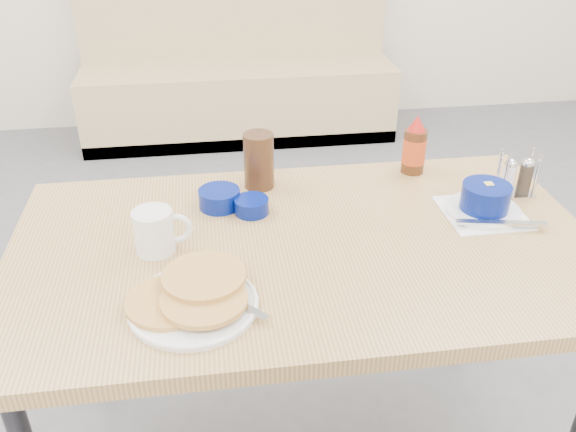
{
  "coord_description": "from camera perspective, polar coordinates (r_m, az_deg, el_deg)",
  "views": [
    {
      "loc": [
        -0.21,
        -0.95,
        1.56
      ],
      "look_at": [
        -0.04,
        0.28,
        0.82
      ],
      "focal_mm": 38.0,
      "sensor_mm": 36.0,
      "label": 1
    }
  ],
  "objects": [
    {
      "name": "booth_bench",
      "position": [
        3.93,
        -4.72,
        12.73
      ],
      "size": [
        1.9,
        0.56,
        1.22
      ],
      "color": "tan",
      "rests_on": "ground"
    },
    {
      "name": "dining_table",
      "position": [
        1.49,
        1.56,
        -4.48
      ],
      "size": [
        1.4,
        0.8,
        0.76
      ],
      "color": "tan",
      "rests_on": "ground"
    },
    {
      "name": "pancake_plate",
      "position": [
        1.26,
        -8.88,
        -7.61
      ],
      "size": [
        0.29,
        0.27,
        0.05
      ],
      "rotation": [
        0.0,
        0.0,
        0.43
      ],
      "color": "white",
      "rests_on": "dining_table"
    },
    {
      "name": "coffee_mug",
      "position": [
        1.43,
        -12.26,
        -1.35
      ],
      "size": [
        0.14,
        0.09,
        0.1
      ],
      "rotation": [
        0.0,
        0.0,
        0.07
      ],
      "color": "white",
      "rests_on": "dining_table"
    },
    {
      "name": "grits_setting",
      "position": [
        1.63,
        17.95,
        1.29
      ],
      "size": [
        0.23,
        0.21,
        0.08
      ],
      "rotation": [
        0.0,
        0.0,
        0.02
      ],
      "color": "white",
      "rests_on": "dining_table"
    },
    {
      "name": "creamer_bowl",
      "position": [
        1.6,
        -6.44,
        1.64
      ],
      "size": [
        0.11,
        0.11,
        0.05
      ],
      "rotation": [
        0.0,
        0.0,
        0.03
      ],
      "color": "navy",
      "rests_on": "dining_table"
    },
    {
      "name": "butter_bowl",
      "position": [
        1.57,
        -3.42,
        0.94
      ],
      "size": [
        0.09,
        0.09,
        0.04
      ],
      "rotation": [
        0.0,
        0.0,
        -0.36
      ],
      "color": "navy",
      "rests_on": "dining_table"
    },
    {
      "name": "amber_tumbler",
      "position": [
        1.67,
        -2.75,
        5.19
      ],
      "size": [
        0.09,
        0.09,
        0.16
      ],
      "primitive_type": "cylinder",
      "rotation": [
        0.0,
        0.0,
        -0.08
      ],
      "color": "#3D2313",
      "rests_on": "dining_table"
    },
    {
      "name": "condiment_caddy",
      "position": [
        1.75,
        20.58,
        3.2
      ],
      "size": [
        0.11,
        0.06,
        0.12
      ],
      "rotation": [
        0.0,
        0.0,
        -0.04
      ],
      "color": "silver",
      "rests_on": "dining_table"
    },
    {
      "name": "syrup_bottle",
      "position": [
        1.79,
        11.74,
        6.27
      ],
      "size": [
        0.07,
        0.07,
        0.17
      ],
      "rotation": [
        0.0,
        0.0,
        0.29
      ],
      "color": "#47230F",
      "rests_on": "dining_table"
    },
    {
      "name": "sugar_wrapper",
      "position": [
        1.4,
        -9.95,
        -4.33
      ],
      "size": [
        0.05,
        0.04,
        0.0
      ],
      "primitive_type": "cube",
      "rotation": [
        0.0,
        0.0,
        0.43
      ],
      "color": "#CA4365",
      "rests_on": "dining_table"
    }
  ]
}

